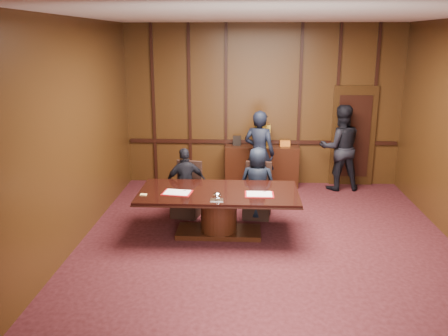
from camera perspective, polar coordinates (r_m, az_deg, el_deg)
name	(u,v)px	position (r m, az deg, el deg)	size (l,w,h in m)	color
room	(273,138)	(7.18, 5.96, 3.57)	(7.00, 7.04, 3.50)	black
sideboard	(262,164)	(10.50, 4.55, 0.45)	(1.60, 0.45, 1.54)	black
conference_table	(219,206)	(7.84, -0.64, -4.54)	(2.62, 1.32, 0.76)	black
folder_left	(177,193)	(7.70, -5.65, -2.97)	(0.50, 0.39, 0.02)	maroon
folder_right	(259,194)	(7.60, 4.26, -3.18)	(0.46, 0.33, 0.02)	maroon
inkstand	(217,197)	(7.32, -0.86, -3.50)	(0.20, 0.14, 0.12)	white
notepad	(143,195)	(7.68, -9.66, -3.17)	(0.10, 0.07, 0.01)	#FFD47C
chair_left	(187,200)	(8.80, -4.49, -3.84)	(0.57, 0.57, 0.99)	black
chair_right	(257,201)	(8.73, 4.01, -3.98)	(0.54, 0.54, 0.99)	black
signatory_left	(186,183)	(8.62, -4.64, -1.81)	(0.75, 0.31, 1.29)	black
signatory_right	(257,183)	(8.54, 4.04, -1.84)	(0.64, 0.42, 1.32)	black
witness_left	(259,153)	(9.79, 4.26, 1.78)	(0.65, 0.42, 1.78)	black
witness_right	(340,148)	(10.43, 13.79, 2.39)	(0.89, 0.70, 1.84)	black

